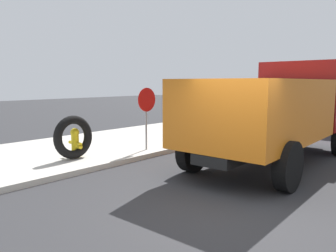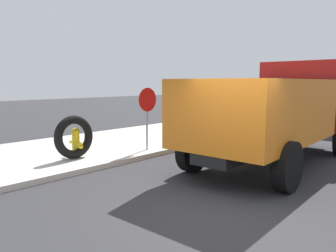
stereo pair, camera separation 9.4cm
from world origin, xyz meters
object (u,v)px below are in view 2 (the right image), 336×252
at_px(loose_tire, 74,137).
at_px(dump_truck_orange, 279,107).
at_px(fire_hydrant, 76,142).
at_px(stop_sign, 147,107).

bearing_deg(loose_tire, dump_truck_orange, -45.33).
bearing_deg(dump_truck_orange, fire_hydrant, 132.87).
height_order(fire_hydrant, stop_sign, stop_sign).
distance_m(fire_hydrant, stop_sign, 2.47).
height_order(fire_hydrant, loose_tire, loose_tire).
distance_m(stop_sign, dump_truck_orange, 4.01).
bearing_deg(dump_truck_orange, stop_sign, 117.56).
bearing_deg(fire_hydrant, loose_tire, -137.10).
relative_size(loose_tire, stop_sign, 0.62).
height_order(loose_tire, stop_sign, stop_sign).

